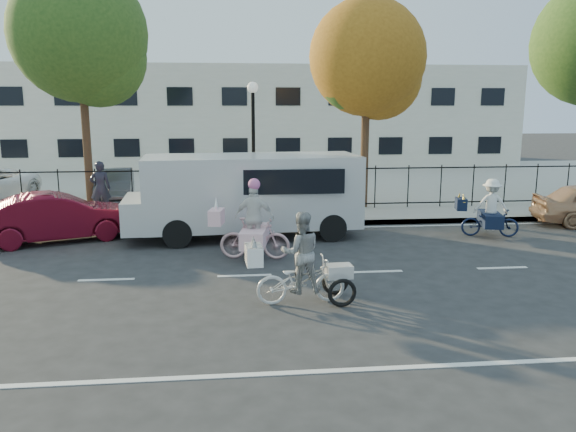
{
  "coord_description": "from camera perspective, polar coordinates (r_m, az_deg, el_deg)",
  "views": [
    {
      "loc": [
        -0.24,
        -12.02,
        3.74
      ],
      "look_at": [
        1.09,
        1.2,
        1.1
      ],
      "focal_mm": 35.0,
      "sensor_mm": 36.0,
      "label": 1
    }
  ],
  "objects": [
    {
      "name": "tree_west",
      "position": [
        20.96,
        -19.97,
        16.35
      ],
      "size": [
        4.55,
        4.55,
        8.35
      ],
      "color": "#442D1D",
      "rests_on": "ground"
    },
    {
      "name": "curb",
      "position": [
        17.46,
        -4.85,
        -0.92
      ],
      "size": [
        60.0,
        0.1,
        0.15
      ],
      "primitive_type": "cube",
      "color": "#A8A399",
      "rests_on": "ground"
    },
    {
      "name": "sidewalk",
      "position": [
        18.49,
        -4.91,
        -0.24
      ],
      "size": [
        60.0,
        2.2,
        0.15
      ],
      "primitive_type": "cube",
      "color": "#A8A399",
      "rests_on": "ground"
    },
    {
      "name": "pedestrian",
      "position": [
        19.5,
        -18.52,
        2.71
      ],
      "size": [
        0.72,
        0.54,
        1.79
      ],
      "primitive_type": "imported",
      "rotation": [
        0.0,
        0.0,
        3.32
      ],
      "color": "black",
      "rests_on": "sidewalk"
    },
    {
      "name": "white_van",
      "position": [
        16.05,
        -4.1,
        2.42
      ],
      "size": [
        6.71,
        2.63,
        2.34
      ],
      "rotation": [
        0.0,
        0.0,
        0.07
      ],
      "color": "silver",
      "rests_on": "ground"
    },
    {
      "name": "unicorn_bike",
      "position": [
        13.74,
        -3.55,
        -1.39
      ],
      "size": [
        2.03,
        1.44,
        2.01
      ],
      "rotation": [
        0.0,
        0.0,
        1.39
      ],
      "color": "#D6A2A8",
      "rests_on": "ground"
    },
    {
      "name": "street_sign",
      "position": [
        19.03,
        -10.6,
        4.03
      ],
      "size": [
        0.85,
        0.06,
        1.8
      ],
      "color": "black",
      "rests_on": "sidewalk"
    },
    {
      "name": "tree_mid",
      "position": [
        20.16,
        8.39,
        15.09
      ],
      "size": [
        4.0,
        4.0,
        7.34
      ],
      "color": "#442D1D",
      "rests_on": "ground"
    },
    {
      "name": "lot_car_c",
      "position": [
        22.29,
        -17.17,
        3.02
      ],
      "size": [
        1.73,
        3.78,
        1.2
      ],
      "primitive_type": "imported",
      "rotation": [
        0.0,
        0.0,
        0.13
      ],
      "color": "#43454A",
      "rests_on": "parking_lot"
    },
    {
      "name": "lot_car_d",
      "position": [
        22.4,
        0.85,
        3.57
      ],
      "size": [
        1.96,
        3.74,
        1.21
      ],
      "primitive_type": "imported",
      "rotation": [
        0.0,
        0.0,
        -0.15
      ],
      "color": "#9A9BA1",
      "rests_on": "parking_lot"
    },
    {
      "name": "parking_lot",
      "position": [
        27.27,
        -5.23,
        3.46
      ],
      "size": [
        60.0,
        15.6,
        0.15
      ],
      "primitive_type": "cube",
      "color": "#A8A399",
      "rests_on": "ground"
    },
    {
      "name": "bull_bike",
      "position": [
        17.13,
        19.8,
        0.23
      ],
      "size": [
        1.86,
        1.3,
        1.68
      ],
      "rotation": [
        0.0,
        0.0,
        1.33
      ],
      "color": "#101A38",
      "rests_on": "ground"
    },
    {
      "name": "lamppost",
      "position": [
        18.85,
        -3.56,
        9.3
      ],
      "size": [
        0.36,
        0.36,
        4.33
      ],
      "color": "black",
      "rests_on": "sidewalk"
    },
    {
      "name": "road_markings",
      "position": [
        12.59,
        -4.44,
        -6.05
      ],
      "size": [
        60.0,
        9.52,
        0.01
      ],
      "primitive_type": null,
      "color": "silver",
      "rests_on": "ground"
    },
    {
      "name": "ground",
      "position": [
        12.59,
        -4.44,
        -6.07
      ],
      "size": [
        120.0,
        120.0,
        0.0
      ],
      "primitive_type": "plane",
      "color": "#333334"
    },
    {
      "name": "red_sedan",
      "position": [
        16.82,
        -22.33,
        -0.12
      ],
      "size": [
        4.34,
        2.8,
        1.35
      ],
      "primitive_type": "imported",
      "rotation": [
        0.0,
        0.0,
        1.94
      ],
      "color": "#580A1A",
      "rests_on": "ground"
    },
    {
      "name": "zebra_trike",
      "position": [
        10.7,
        1.35,
        -5.34
      ],
      "size": [
        2.08,
        0.81,
        1.78
      ],
      "rotation": [
        0.0,
        0.0,
        1.63
      ],
      "color": "silver",
      "rests_on": "ground"
    },
    {
      "name": "iron_fence",
      "position": [
        19.43,
        -5.01,
        2.78
      ],
      "size": [
        58.0,
        0.06,
        1.5
      ],
      "primitive_type": null,
      "color": "black",
      "rests_on": "sidewalk"
    },
    {
      "name": "building",
      "position": [
        37.03,
        -5.49,
        10.03
      ],
      "size": [
        34.0,
        10.0,
        6.0
      ],
      "primitive_type": "cube",
      "color": "silver",
      "rests_on": "ground"
    }
  ]
}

